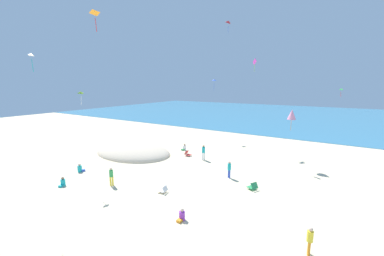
{
  "coord_description": "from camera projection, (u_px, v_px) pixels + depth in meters",
  "views": [
    {
      "loc": [
        9.22,
        -9.22,
        7.87
      ],
      "look_at": [
        0.0,
        5.72,
        4.6
      ],
      "focal_mm": 21.69,
      "sensor_mm": 36.0,
      "label": 1
    }
  ],
  "objects": [
    {
      "name": "kite_pink",
      "position": [
        292.0,
        114.0,
        22.25
      ],
      "size": [
        0.99,
        1.01,
        2.05
      ],
      "rotation": [
        0.0,
        0.0,
        3.38
      ],
      "color": "pink"
    },
    {
      "name": "person_3",
      "position": [
        229.0,
        168.0,
        19.77
      ],
      "size": [
        0.41,
        0.41,
        1.48
      ],
      "rotation": [
        0.0,
        0.0,
        0.96
      ],
      "color": "blue",
      "rests_on": "ground_plane"
    },
    {
      "name": "beach_chair_near_camera",
      "position": [
        253.0,
        186.0,
        17.64
      ],
      "size": [
        0.88,
        0.84,
        0.6
      ],
      "rotation": [
        0.0,
        0.0,
        2.66
      ],
      "color": "#2D9956",
      "rests_on": "ground_plane"
    },
    {
      "name": "beach_chair_far_left",
      "position": [
        163.0,
        190.0,
        17.18
      ],
      "size": [
        0.69,
        0.62,
        0.51
      ],
      "rotation": [
        0.0,
        0.0,
        3.27
      ],
      "color": "white",
      "rests_on": "ground_plane"
    },
    {
      "name": "kite_orange",
      "position": [
        96.0,
        12.0,
        11.42
      ],
      "size": [
        0.53,
        0.47,
        1.07
      ],
      "rotation": [
        0.0,
        0.0,
        3.5
      ],
      "color": "orange"
    },
    {
      "name": "kite_green",
      "position": [
        342.0,
        89.0,
        26.54
      ],
      "size": [
        0.55,
        0.55,
        1.01
      ],
      "rotation": [
        0.0,
        0.0,
        2.34
      ],
      "color": "green"
    },
    {
      "name": "person_5",
      "position": [
        63.0,
        183.0,
        18.32
      ],
      "size": [
        0.48,
        0.64,
        0.72
      ],
      "rotation": [
        0.0,
        0.0,
        5.07
      ],
      "color": "#19ADB2",
      "rests_on": "ground_plane"
    },
    {
      "name": "person_7",
      "position": [
        310.0,
        239.0,
        10.77
      ],
      "size": [
        0.31,
        0.31,
        1.41
      ],
      "rotation": [
        0.0,
        0.0,
        0.11
      ],
      "color": "orange",
      "rests_on": "ground_plane"
    },
    {
      "name": "kite_red",
      "position": [
        229.0,
        22.0,
        29.79
      ],
      "size": [
        0.81,
        0.94,
        1.6
      ],
      "rotation": [
        0.0,
        0.0,
        1.31
      ],
      "color": "red"
    },
    {
      "name": "person_4",
      "position": [
        204.0,
        151.0,
        24.52
      ],
      "size": [
        0.45,
        0.45,
        1.63
      ],
      "rotation": [
        0.0,
        0.0,
        5.6
      ],
      "color": "white",
      "rests_on": "ground_plane"
    },
    {
      "name": "person_0",
      "position": [
        80.0,
        169.0,
        21.3
      ],
      "size": [
        0.57,
        0.71,
        0.79
      ],
      "rotation": [
        0.0,
        0.0,
        1.14
      ],
      "color": "#19ADB2",
      "rests_on": "ground_plane"
    },
    {
      "name": "ground_plane",
      "position": [
        215.0,
        168.0,
        22.28
      ],
      "size": [
        120.0,
        120.0,
        0.0
      ],
      "primitive_type": "plane",
      "color": "beige"
    },
    {
      "name": "kite_lime",
      "position": [
        81.0,
        93.0,
        18.07
      ],
      "size": [
        0.35,
        0.44,
        1.1
      ],
      "rotation": [
        0.0,
        0.0,
        1.62
      ],
      "color": "#99DB33"
    },
    {
      "name": "person_1",
      "position": [
        184.0,
        148.0,
        28.38
      ],
      "size": [
        0.53,
        0.7,
        0.78
      ],
      "rotation": [
        0.0,
        0.0,
        4.35
      ],
      "color": "white",
      "rests_on": "ground_plane"
    },
    {
      "name": "beach_chair_far_right",
      "position": [
        187.0,
        154.0,
        26.11
      ],
      "size": [
        0.75,
        0.61,
        0.58
      ],
      "rotation": [
        0.0,
        0.0,
        6.17
      ],
      "color": "#D13D3D",
      "rests_on": "ground_plane"
    },
    {
      "name": "kite_magenta",
      "position": [
        255.0,
        62.0,
        23.84
      ],
      "size": [
        0.53,
        0.47,
        1.34
      ],
      "rotation": [
        0.0,
        0.0,
        2.61
      ],
      "color": "#DB3DA8"
    },
    {
      "name": "kite_blue",
      "position": [
        214.0,
        80.0,
        33.32
      ],
      "size": [
        0.64,
        0.56,
        1.56
      ],
      "rotation": [
        0.0,
        0.0,
        3.48
      ],
      "color": "blue"
    },
    {
      "name": "ocean_water",
      "position": [
        293.0,
        115.0,
        61.34
      ],
      "size": [
        120.0,
        60.0,
        0.05
      ],
      "primitive_type": "cube",
      "color": "teal",
      "rests_on": "ground_plane"
    },
    {
      "name": "kite_white",
      "position": [
        31.0,
        55.0,
        14.14
      ],
      "size": [
        0.39,
        0.3,
        1.15
      ],
      "rotation": [
        0.0,
        0.0,
        3.12
      ],
      "color": "white"
    },
    {
      "name": "dune_mound",
      "position": [
        133.0,
        153.0,
        27.27
      ],
      "size": [
        9.64,
        6.75,
        2.27
      ],
      "primitive_type": "ellipsoid",
      "color": "beige",
      "rests_on": "ground_plane"
    },
    {
      "name": "person_2",
      "position": [
        111.0,
        175.0,
        18.28
      ],
      "size": [
        0.41,
        0.41,
        1.48
      ],
      "rotation": [
        0.0,
        0.0,
        5.61
      ],
      "color": "yellow",
      "rests_on": "ground_plane"
    },
    {
      "name": "person_6",
      "position": [
        182.0,
        216.0,
        13.66
      ],
      "size": [
        0.35,
        0.58,
        0.73
      ],
      "rotation": [
        0.0,
        0.0,
        4.71
      ],
      "color": "purple",
      "rests_on": "ground_plane"
    }
  ]
}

